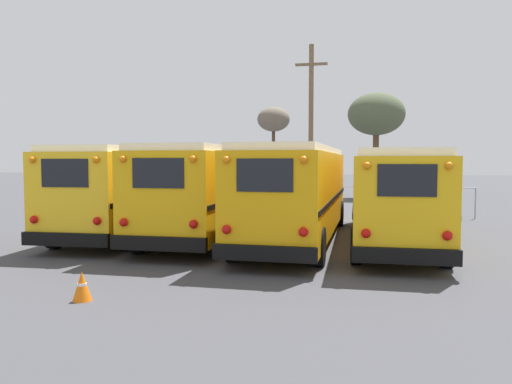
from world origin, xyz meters
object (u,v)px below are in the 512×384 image
object	(u,v)px
school_bus_1	(211,188)
utility_pole	(311,123)
traffic_cone	(82,286)
bare_tree_1	(274,120)
school_bus_0	(141,187)
school_bus_2	(298,190)
bare_tree_0	(376,115)
school_bus_3	(391,193)

from	to	relation	value
school_bus_1	utility_pole	world-z (taller)	utility_pole
school_bus_1	traffic_cone	distance (m)	8.09
bare_tree_1	traffic_cone	world-z (taller)	bare_tree_1
school_bus_0	school_bus_2	bearing A→B (deg)	-6.20
bare_tree_0	bare_tree_1	bearing A→B (deg)	166.72
school_bus_0	school_bus_1	xyz separation A→B (m)	(2.98, -0.77, 0.02)
school_bus_2	bare_tree_0	size ratio (longest dim) A/B	1.45
school_bus_2	bare_tree_1	world-z (taller)	bare_tree_1
bare_tree_1	school_bus_2	bearing A→B (deg)	-76.96
school_bus_0	traffic_cone	size ratio (longest dim) A/B	18.92
school_bus_3	bare_tree_1	bearing A→B (deg)	110.38
school_bus_2	bare_tree_0	world-z (taller)	bare_tree_0
school_bus_2	bare_tree_1	distance (m)	23.11
bare_tree_1	bare_tree_0	bearing A→B (deg)	-13.28
school_bus_2	bare_tree_1	bearing A→B (deg)	103.04
utility_pole	traffic_cone	xyz separation A→B (m)	(-1.96, -19.96, -4.46)
school_bus_3	traffic_cone	xyz separation A→B (m)	(-5.93, -8.40, -1.33)
school_bus_1	bare_tree_0	bearing A→B (deg)	74.54
bare_tree_1	traffic_cone	xyz separation A→B (m)	(2.18, -30.25, -5.51)
school_bus_0	bare_tree_0	xyz separation A→B (m)	(8.64, 19.67, 4.22)
school_bus_3	school_bus_0	bearing A→B (deg)	177.85
school_bus_0	school_bus_1	distance (m)	3.08
bare_tree_0	bare_tree_1	distance (m)	8.02
school_bus_0	school_bus_2	size ratio (longest dim) A/B	0.98
school_bus_2	school_bus_3	xyz separation A→B (m)	(2.98, 0.31, -0.08)
school_bus_1	traffic_cone	xyz separation A→B (m)	(0.03, -7.97, -1.42)
school_bus_0	utility_pole	size ratio (longest dim) A/B	1.16
school_bus_0	traffic_cone	distance (m)	9.35
school_bus_2	bare_tree_1	xyz separation A→B (m)	(-5.13, 22.16, 4.10)
school_bus_0	school_bus_1	world-z (taller)	school_bus_1
school_bus_0	school_bus_3	bearing A→B (deg)	-2.15
school_bus_1	bare_tree_1	distance (m)	22.76
school_bus_2	utility_pole	bearing A→B (deg)	94.76
school_bus_2	school_bus_1	bearing A→B (deg)	-177.65
school_bus_3	utility_pole	world-z (taller)	utility_pole
school_bus_3	utility_pole	bearing A→B (deg)	108.97
utility_pole	bare_tree_1	world-z (taller)	utility_pole
school_bus_0	utility_pole	bearing A→B (deg)	66.07
traffic_cone	school_bus_2	bearing A→B (deg)	69.98
bare_tree_0	traffic_cone	world-z (taller)	bare_tree_0
bare_tree_0	utility_pole	bearing A→B (deg)	-113.40
school_bus_2	utility_pole	world-z (taller)	utility_pole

